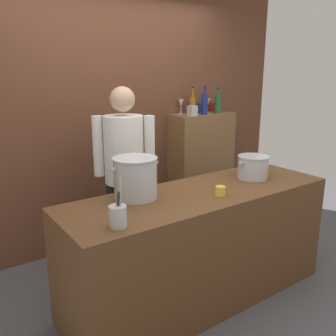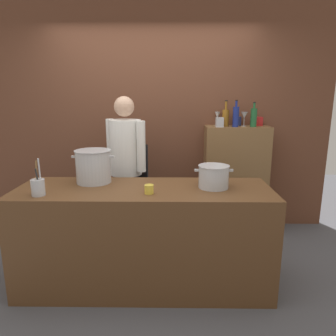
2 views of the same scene
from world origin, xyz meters
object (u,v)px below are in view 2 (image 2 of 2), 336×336
wine_glass_short (244,116)px  butter_jar (149,189)px  stockpot_large (93,166)px  wine_bottle_amber (226,117)px  stockpot_small (214,177)px  chef (126,162)px  wine_bottle_cobalt (236,116)px  wine_bottle_green (254,117)px  wine_glass_tall (217,116)px  spice_tin_red (258,121)px  utensil_crock (38,187)px  spice_tin_silver (220,122)px  spice_tin_navy (237,121)px

wine_glass_short → butter_jar: bearing=-127.6°
stockpot_large → wine_bottle_amber: size_ratio=1.25×
stockpot_large → stockpot_small: stockpot_large is taller
chef → stockpot_small: 1.10m
wine_bottle_cobalt → wine_bottle_amber: wine_bottle_cobalt is taller
stockpot_large → wine_bottle_green: wine_bottle_green is taller
chef → stockpot_large: 0.60m
stockpot_large → wine_bottle_amber: wine_bottle_amber is taller
stockpot_small → wine_glass_tall: wine_glass_tall is taller
spice_tin_red → wine_bottle_green: bearing=-124.6°
spice_tin_red → stockpot_small: bearing=-119.1°
wine_bottle_cobalt → spice_tin_red: (0.31, 0.16, -0.07)m
chef → utensil_crock: (-0.55, -0.93, 0.01)m
wine_bottle_amber → wine_glass_tall: wine_bottle_amber is taller
wine_bottle_cobalt → spice_tin_red: wine_bottle_cobalt is taller
spice_tin_red → spice_tin_silver: spice_tin_silver is taller
wine_bottle_amber → spice_tin_red: bearing=10.9°
utensil_crock → spice_tin_navy: size_ratio=2.79×
wine_bottle_cobalt → spice_tin_silver: 0.20m
butter_jar → spice_tin_silver: bearing=59.5°
wine_glass_short → spice_tin_navy: 0.14m
stockpot_large → stockpot_small: (1.06, -0.15, -0.05)m
wine_bottle_cobalt → wine_glass_tall: (-0.18, 0.19, -0.01)m
wine_glass_tall → spice_tin_red: bearing=-3.2°
wine_bottle_amber → wine_bottle_green: 0.32m
butter_jar → wine_glass_short: (1.03, 1.34, 0.50)m
wine_bottle_green → wine_glass_short: (-0.09, 0.07, 0.01)m
chef → wine_bottle_green: (1.44, 0.40, 0.46)m
wine_glass_tall → stockpot_small: bearing=-98.8°
wine_glass_short → wine_glass_tall: 0.32m
stockpot_large → butter_jar: (0.52, -0.33, -0.11)m
wine_glass_short → spice_tin_red: size_ratio=1.62×
stockpot_small → wine_glass_short: size_ratio=1.91×
stockpot_small → wine_bottle_green: 1.32m
wine_bottle_amber → wine_glass_short: 0.22m
wine_bottle_cobalt → wine_bottle_green: 0.21m
utensil_crock → spice_tin_navy: bearing=39.2°
wine_glass_short → stockpot_large: bearing=-146.8°
wine_bottle_cobalt → stockpot_large: bearing=-147.0°
wine_bottle_amber → utensil_crock: bearing=-140.2°
wine_bottle_amber → spice_tin_navy: 0.20m
spice_tin_navy → spice_tin_silver: spice_tin_silver is taller
chef → stockpot_large: bearing=104.3°
stockpot_large → spice_tin_red: size_ratio=3.61×
spice_tin_navy → spice_tin_red: bearing=-5.0°
stockpot_large → stockpot_small: 1.07m
wine_glass_short → wine_bottle_amber: bearing=-179.2°
wine_bottle_amber → wine_glass_short: bearing=0.8°
stockpot_large → wine_bottle_cobalt: wine_bottle_cobalt is taller
wine_glass_tall → spice_tin_navy: bearing=-1.2°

